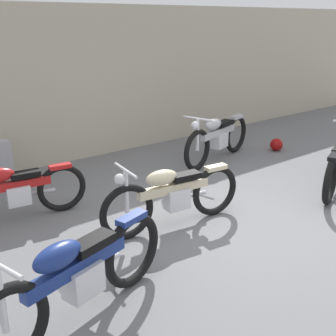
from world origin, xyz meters
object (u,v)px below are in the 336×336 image
(motorcycle_blue, at_px, (76,277))
(motorcycle_silver, at_px, (217,137))
(motorcycle_red, at_px, (13,192))
(motorcycle_cream, at_px, (172,195))
(helmet, at_px, (276,145))

(motorcycle_blue, bearing_deg, motorcycle_silver, -164.27)
(motorcycle_red, distance_m, motorcycle_cream, 2.08)
(motorcycle_blue, distance_m, motorcycle_cream, 2.02)
(helmet, height_order, motorcycle_blue, motorcycle_blue)
(motorcycle_red, xyz_separation_m, motorcycle_cream, (1.55, -1.39, 0.02))
(motorcycle_cream, bearing_deg, motorcycle_silver, -138.87)
(motorcycle_silver, xyz_separation_m, motorcycle_cream, (-2.31, -1.58, -0.02))
(motorcycle_silver, height_order, motorcycle_red, motorcycle_silver)
(helmet, relative_size, motorcycle_blue, 0.12)
(helmet, distance_m, motorcycle_cream, 3.96)
(motorcycle_silver, bearing_deg, motorcycle_blue, 16.95)
(motorcycle_red, bearing_deg, helmet, -173.20)
(motorcycle_blue, relative_size, motorcycle_red, 1.10)
(motorcycle_silver, bearing_deg, helmet, 154.31)
(motorcycle_blue, bearing_deg, helmet, -173.71)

